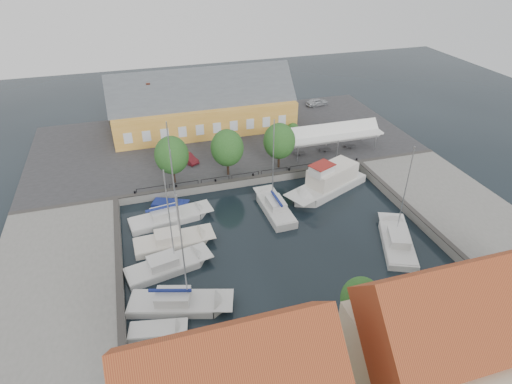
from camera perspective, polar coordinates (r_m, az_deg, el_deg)
ground at (r=47.60m, az=2.10°, el=-5.18°), size 140.00×140.00×0.00m
north_quay at (r=66.47m, az=-4.28°, el=6.65°), size 56.00×26.00×1.00m
west_quay at (r=44.98m, az=-25.07°, el=-10.53°), size 12.00×24.00×1.00m
east_quay at (r=56.03m, az=24.67°, el=-1.56°), size 12.00×24.00×1.00m
quay_edge_fittings at (r=50.69m, az=0.43°, el=-1.13°), size 56.00×24.72×0.40m
warehouse at (r=69.38m, az=-7.56°, el=11.09°), size 28.56×14.00×9.55m
tent_canopy at (r=62.22m, az=10.22°, el=7.63°), size 14.00×4.00×2.83m
quay_trees at (r=54.49m, az=-3.86°, el=5.89°), size 18.20×4.20×6.30m
car_silver at (r=80.03m, az=8.15°, el=11.79°), size 4.29×2.23×1.40m
car_red at (r=59.79m, az=-9.09°, el=4.50°), size 2.77×3.89×1.22m
center_sailboat at (r=50.47m, az=2.51°, el=-2.28°), size 2.79×8.70×11.88m
trawler at (r=54.99m, az=9.66°, el=1.17°), size 12.17×7.98×5.00m
east_boat_c at (r=47.84m, az=18.25°, el=-6.44°), size 6.25×9.48×11.65m
west_boat_a at (r=49.98m, az=-11.51°, el=-3.49°), size 9.83×3.99×12.54m
west_boat_b at (r=46.36m, az=-11.08°, el=-6.61°), size 8.64×3.22×11.57m
west_boat_c at (r=43.40m, az=-11.77°, el=-9.81°), size 8.86×4.47×11.52m
west_boat_d at (r=39.62m, az=-10.34°, el=-14.52°), size 9.57×5.29×12.29m
launch_sw at (r=38.12m, az=-13.04°, el=-17.73°), size 5.09×2.74×0.98m
launch_nw at (r=52.67m, az=-11.41°, el=-1.71°), size 4.66×3.39×0.88m
townhouses at (r=29.84m, az=21.74°, el=-21.10°), size 36.30×8.50×12.00m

